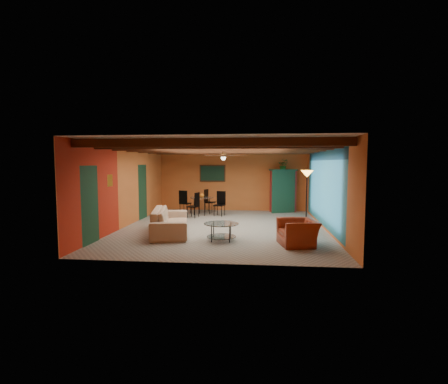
# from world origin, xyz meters

# --- Properties ---
(room) EXTENTS (6.52, 8.01, 2.71)m
(room) POSITION_xyz_m (0.00, 0.11, 2.36)
(room) COLOR gray
(room) RESTS_ON ground
(sofa) EXTENTS (1.51, 2.71, 0.75)m
(sofa) POSITION_xyz_m (-1.50, -1.07, 0.37)
(sofa) COLOR tan
(sofa) RESTS_ON ground
(armchair) EXTENTS (1.07, 1.18, 0.66)m
(armchair) POSITION_xyz_m (2.16, -2.20, 0.33)
(armchair) COLOR maroon
(armchair) RESTS_ON ground
(coffee_table) EXTENTS (0.97, 0.97, 0.49)m
(coffee_table) POSITION_xyz_m (0.14, -1.88, 0.24)
(coffee_table) COLOR silver
(coffee_table) RESTS_ON ground
(dining_table) EXTENTS (2.38, 2.38, 0.99)m
(dining_table) POSITION_xyz_m (-1.15, 2.57, 0.50)
(dining_table) COLOR silver
(dining_table) RESTS_ON ground
(armoire) EXTENTS (1.13, 0.83, 1.78)m
(armoire) POSITION_xyz_m (2.20, 3.70, 0.89)
(armoire) COLOR maroon
(armoire) RESTS_ON ground
(floor_lamp) EXTENTS (0.45, 0.45, 1.90)m
(floor_lamp) POSITION_xyz_m (2.65, -0.16, 0.95)
(floor_lamp) COLOR black
(floor_lamp) RESTS_ON ground
(ceiling_fan) EXTENTS (1.50, 1.50, 0.44)m
(ceiling_fan) POSITION_xyz_m (0.00, 0.00, 2.36)
(ceiling_fan) COLOR #472614
(ceiling_fan) RESTS_ON ceiling
(painting) EXTENTS (1.05, 0.03, 0.65)m
(painting) POSITION_xyz_m (-0.90, 3.96, 1.65)
(painting) COLOR black
(painting) RESTS_ON wall_back
(potted_plant) EXTENTS (0.49, 0.44, 0.47)m
(potted_plant) POSITION_xyz_m (2.20, 3.70, 2.02)
(potted_plant) COLOR #26661E
(potted_plant) RESTS_ON armoire
(vase) EXTENTS (0.25, 0.25, 0.20)m
(vase) POSITION_xyz_m (-1.15, 2.57, 1.09)
(vase) COLOR orange
(vase) RESTS_ON dining_table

